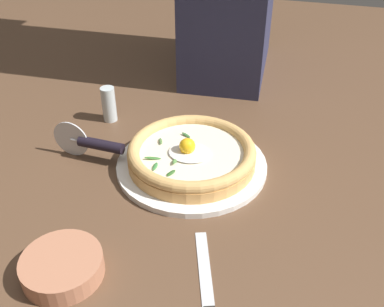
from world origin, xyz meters
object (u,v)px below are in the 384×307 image
Objects in this scene: side_bowl at (62,266)px; pepper_shaker at (109,104)px; pizza at (192,153)px; pizza_cutter at (92,143)px.

pepper_shaker is (-0.12, 0.43, 0.02)m from side_bowl.
pizza is 3.06× the size of pepper_shaker.
side_bowl is 0.79× the size of pizza_cutter.
pepper_shaker reaches higher than side_bowl.
pizza reaches higher than side_bowl.
side_bowl is (-0.11, -0.31, -0.02)m from pizza.
pizza_cutter is at bearing 106.95° from side_bowl.
side_bowl is 0.30m from pizza_cutter.
side_bowl is 1.49× the size of pepper_shaker.
pizza is 1.62× the size of pizza_cutter.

